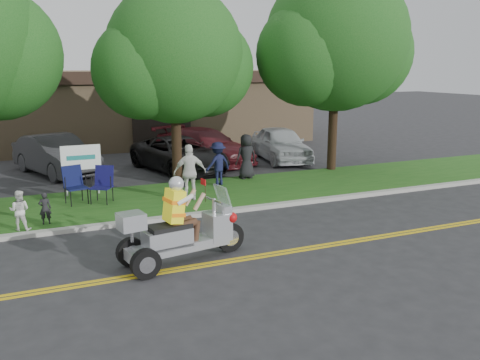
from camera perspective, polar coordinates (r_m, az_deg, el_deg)
name	(u,v)px	position (r m, az deg, el deg)	size (l,w,h in m)	color
ground	(245,250)	(12.07, 0.56, -7.88)	(120.00, 120.00, 0.00)	#28282B
centerline_near	(255,258)	(11.58, 1.73, -8.77)	(60.00, 0.10, 0.01)	gold
centerline_far	(252,256)	(11.71, 1.40, -8.51)	(60.00, 0.10, 0.01)	gold
curb	(202,214)	(14.75, -4.27, -3.83)	(60.00, 0.25, 0.12)	#A8A89E
grass_verge	(181,197)	(16.73, -6.70, -1.91)	(60.00, 4.00, 0.10)	#1B5015
commercial_building	(143,106)	(30.12, -10.80, 8.18)	(18.00, 8.20, 4.00)	#9E7F5B
tree_mid	(176,61)	(18.31, -7.25, 13.17)	(5.88, 4.80, 7.05)	#332114
tree_right	(337,46)	(20.93, 10.82, 14.59)	(6.86, 5.60, 8.07)	#332114
business_sign	(81,160)	(17.27, -17.42, 2.13)	(1.25, 0.06, 1.75)	silver
trike_scooter	(179,233)	(11.20, -6.81, -5.93)	(2.99, 1.18, 1.96)	black
lawn_chair_a	(103,182)	(16.28, -15.15, -0.20)	(0.83, 0.84, 1.13)	black
lawn_chair_b	(74,182)	(16.40, -18.13, -0.24)	(0.74, 0.76, 1.16)	black
spectator_adult_right	(190,172)	(15.99, -5.64, 0.87)	(1.04, 0.43, 1.77)	silver
spectator_chair_a	(218,164)	(17.96, -2.51, 1.86)	(1.00, 0.57, 1.55)	#131636
spectator_chair_b	(246,156)	(19.03, 0.71, 2.67)	(0.82, 0.53, 1.67)	black
child_left	(45,208)	(14.50, -21.05, -2.98)	(0.32, 0.21, 0.87)	black
child_right	(20,210)	(14.20, -23.51, -3.14)	(0.51, 0.40, 1.05)	white
parked_car_left	(56,155)	(21.49, -19.96, 2.65)	(1.67, 4.80, 1.58)	#2B2B2D
parked_car_mid	(179,154)	(21.04, -6.86, 2.89)	(2.34, 5.07, 1.41)	black
parked_car_right	(205,146)	(22.76, -4.00, 3.84)	(2.14, 5.27, 1.53)	#521319
parked_car_far_right	(281,144)	(23.33, 4.60, 4.07)	(1.83, 4.56, 1.55)	silver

